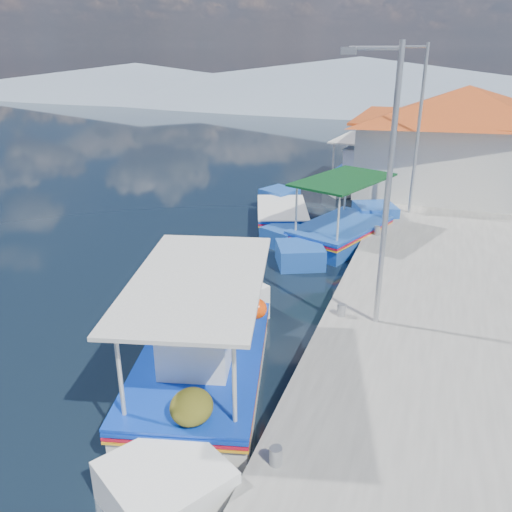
% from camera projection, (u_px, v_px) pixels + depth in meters
% --- Properties ---
extents(ground, '(160.00, 160.00, 0.00)m').
position_uv_depth(ground, '(157.00, 347.00, 11.97)').
color(ground, black).
rests_on(ground, ground).
extents(quay, '(5.00, 44.00, 0.50)m').
position_uv_depth(quay, '(439.00, 273.00, 15.25)').
color(quay, '#A19E97').
rests_on(quay, ground).
extents(bollards, '(0.20, 17.20, 0.30)m').
position_uv_depth(bollards, '(364.00, 260.00, 15.11)').
color(bollards, '#A5A8AD').
rests_on(bollards, quay).
extents(main_caique, '(3.71, 7.91, 2.69)m').
position_uv_depth(main_caique, '(204.00, 364.00, 10.43)').
color(main_caique, white).
rests_on(main_caique, ground).
extents(caique_green_canopy, '(3.52, 6.44, 2.56)m').
position_uv_depth(caique_green_canopy, '(340.00, 233.00, 18.12)').
color(caique_green_canopy, '#1C4EAC').
rests_on(caique_green_canopy, ground).
extents(caique_blue_hull, '(3.15, 5.77, 1.09)m').
position_uv_depth(caique_blue_hull, '(283.00, 217.00, 20.03)').
color(caique_blue_hull, '#1C4EAC').
rests_on(caique_blue_hull, ground).
extents(caique_far, '(2.52, 7.00, 2.46)m').
position_uv_depth(caique_far, '(358.00, 173.00, 26.22)').
color(caique_far, white).
rests_on(caique_far, ground).
extents(harbor_building, '(10.49, 10.49, 4.40)m').
position_uv_depth(harbor_building, '(462.00, 138.00, 22.06)').
color(harbor_building, silver).
rests_on(harbor_building, quay).
extents(lamp_post_near, '(1.21, 0.14, 6.00)m').
position_uv_depth(lamp_post_near, '(385.00, 178.00, 10.85)').
color(lamp_post_near, '#A5A8AD').
rests_on(lamp_post_near, quay).
extents(lamp_post_far, '(1.21, 0.14, 6.00)m').
position_uv_depth(lamp_post_far, '(417.00, 122.00, 18.71)').
color(lamp_post_far, '#A5A8AD').
rests_on(lamp_post_far, quay).
extents(mountain_ridge, '(171.40, 96.00, 5.50)m').
position_uv_depth(mountain_ridge, '(463.00, 88.00, 58.00)').
color(mountain_ridge, gray).
rests_on(mountain_ridge, ground).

